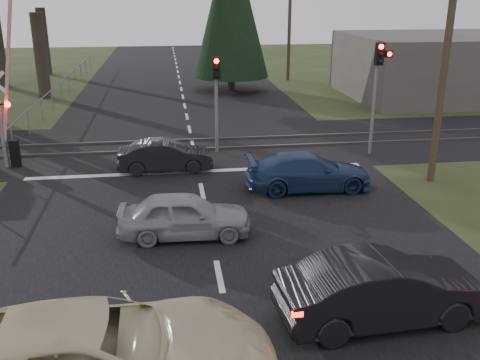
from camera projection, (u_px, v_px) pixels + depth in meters
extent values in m
plane|color=#293518|center=(219.00, 276.00, 13.15)|extent=(120.00, 120.00, 0.00)
cube|color=black|center=(195.00, 158.00, 22.49)|extent=(14.00, 100.00, 0.01)
cube|color=black|center=(193.00, 145.00, 24.36)|extent=(120.00, 8.00, 0.01)
cube|color=silver|center=(198.00, 171.00, 20.81)|extent=(13.00, 0.35, 0.00)
cube|color=#59544C|center=(194.00, 149.00, 23.59)|extent=(120.00, 0.12, 0.10)
cube|color=#59544C|center=(192.00, 140.00, 25.09)|extent=(120.00, 0.12, 0.10)
cylinder|color=slate|center=(1.00, 121.00, 20.70)|extent=(0.18, 0.18, 3.80)
sphere|color=#FF0C07|center=(7.00, 105.00, 20.39)|extent=(0.22, 0.22, 0.22)
cube|color=black|center=(15.00, 154.00, 21.19)|extent=(0.35, 0.25, 1.10)
cube|color=red|center=(8.00, 65.00, 20.07)|extent=(1.16, 0.10, 5.93)
cylinder|color=slate|center=(373.00, 111.00, 22.46)|extent=(0.14, 0.14, 3.80)
cube|color=black|center=(379.00, 54.00, 21.51)|extent=(0.32, 0.24, 0.90)
sphere|color=#FF0C07|center=(381.00, 47.00, 21.28)|extent=(0.20, 0.20, 0.20)
sphere|color=black|center=(381.00, 54.00, 21.38)|extent=(0.18, 0.18, 0.18)
sphere|color=black|center=(380.00, 62.00, 21.48)|extent=(0.18, 0.18, 0.18)
cube|color=black|center=(388.00, 54.00, 21.56)|extent=(0.28, 0.22, 0.28)
sphere|color=#FF0C07|center=(390.00, 54.00, 21.44)|extent=(0.18, 0.18, 0.18)
cylinder|color=slate|center=(217.00, 116.00, 22.83)|extent=(0.14, 0.14, 3.20)
cube|color=black|center=(216.00, 68.00, 21.98)|extent=(0.32, 0.24, 0.90)
sphere|color=#FF0C07|center=(216.00, 61.00, 21.76)|extent=(0.20, 0.20, 0.20)
sphere|color=black|center=(217.00, 68.00, 21.86)|extent=(0.18, 0.18, 0.18)
sphere|color=black|center=(217.00, 76.00, 21.96)|extent=(0.18, 0.18, 0.18)
cylinder|color=#4C3D2D|center=(446.00, 57.00, 18.36)|extent=(0.26, 0.26, 9.00)
cylinder|color=#4C3D2D|center=(290.00, 21.00, 40.77)|extent=(0.26, 0.26, 9.00)
cylinder|color=#4C3D2D|center=(243.00, 10.00, 64.12)|extent=(0.26, 0.26, 9.00)
cylinder|color=#473D33|center=(41.00, 56.00, 34.43)|extent=(0.80, 0.80, 5.40)
cylinder|color=#473D33|center=(44.00, 42.00, 44.45)|extent=(0.80, 0.80, 5.40)
cylinder|color=#473D33|center=(231.00, 76.00, 37.55)|extent=(0.50, 0.50, 2.00)
cone|color=black|center=(231.00, 1.00, 35.89)|extent=(5.20, 5.20, 10.00)
cube|color=#59514C|center=(456.00, 66.00, 35.37)|extent=(14.00, 10.00, 4.00)
imported|color=black|center=(383.00, 290.00, 11.18)|extent=(4.57, 1.90, 1.47)
imported|color=gray|center=(185.00, 215.00, 15.13)|extent=(3.83, 1.69, 1.28)
imported|color=navy|center=(308.00, 172.00, 18.78)|extent=(4.44, 1.85, 1.28)
imported|color=black|center=(166.00, 156.00, 20.73)|extent=(3.64, 1.27, 1.20)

